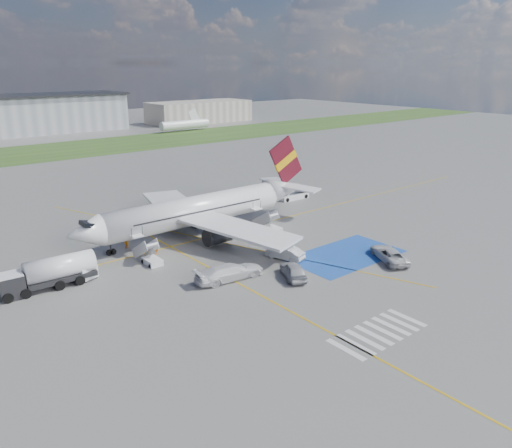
% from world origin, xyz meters
% --- Properties ---
extents(ground, '(400.00, 400.00, 0.00)m').
position_xyz_m(ground, '(0.00, 0.00, 0.00)').
color(ground, '#60605E').
rests_on(ground, ground).
extents(grass_strip, '(400.00, 30.00, 0.01)m').
position_xyz_m(grass_strip, '(0.00, 95.00, 0.01)').
color(grass_strip, '#2D4C1E').
rests_on(grass_strip, ground).
extents(taxiway_line_main, '(120.00, 0.20, 0.01)m').
position_xyz_m(taxiway_line_main, '(0.00, 12.00, 0.01)').
color(taxiway_line_main, gold).
rests_on(taxiway_line_main, ground).
extents(taxiway_line_cross, '(0.20, 60.00, 0.01)m').
position_xyz_m(taxiway_line_cross, '(-5.00, -10.00, 0.01)').
color(taxiway_line_cross, gold).
rests_on(taxiway_line_cross, ground).
extents(taxiway_line_diag, '(20.71, 56.45, 0.01)m').
position_xyz_m(taxiway_line_diag, '(0.00, 12.00, 0.01)').
color(taxiway_line_diag, gold).
rests_on(taxiway_line_diag, ground).
extents(staging_box, '(14.00, 8.00, 0.01)m').
position_xyz_m(staging_box, '(10.00, -4.00, 0.01)').
color(staging_box, '#1B49A7').
rests_on(staging_box, ground).
extents(crosswalk, '(9.00, 4.00, 0.01)m').
position_xyz_m(crosswalk, '(-1.80, -18.00, 0.01)').
color(crosswalk, silver).
rests_on(crosswalk, ground).
extents(terminal_centre, '(48.00, 18.00, 12.00)m').
position_xyz_m(terminal_centre, '(20.00, 135.00, 6.00)').
color(terminal_centre, gray).
rests_on(terminal_centre, ground).
extents(terminal_east, '(40.00, 16.00, 8.00)m').
position_xyz_m(terminal_east, '(75.00, 128.00, 4.00)').
color(terminal_east, gray).
rests_on(terminal_east, ground).
extents(airliner, '(36.81, 32.95, 11.92)m').
position_xyz_m(airliner, '(1.51, 14.00, 3.39)').
color(airliner, white).
rests_on(airliner, ground).
extents(airstairs_fwd, '(1.90, 5.20, 3.60)m').
position_xyz_m(airstairs_fwd, '(-9.50, 8.70, 0.62)').
color(airstairs_fwd, white).
rests_on(airstairs_fwd, ground).
extents(airstairs_aft, '(1.90, 5.20, 3.60)m').
position_xyz_m(airstairs_aft, '(9.00, 8.70, 0.62)').
color(airstairs_aft, white).
rests_on(airstairs_aft, ground).
extents(fuel_tanker, '(9.58, 3.04, 3.23)m').
position_xyz_m(fuel_tanker, '(-20.77, 9.21, 1.36)').
color(fuel_tanker, black).
rests_on(fuel_tanker, ground).
extents(gpu_cart, '(2.23, 1.75, 1.64)m').
position_xyz_m(gpu_cart, '(-16.97, 8.79, 0.74)').
color(gpu_cart, white).
rests_on(gpu_cart, ground).
extents(belt_loader, '(6.01, 2.48, 1.77)m').
position_xyz_m(belt_loader, '(23.23, 19.15, 0.44)').
color(belt_loader, white).
rests_on(belt_loader, ground).
extents(car_silver_a, '(4.07, 5.43, 1.72)m').
position_xyz_m(car_silver_a, '(0.52, -4.85, 0.86)').
color(car_silver_a, '#A7A9AE').
rests_on(car_silver_a, ground).
extents(car_silver_b, '(2.95, 5.05, 1.57)m').
position_xyz_m(car_silver_b, '(3.47, -0.26, 0.79)').
color(car_silver_b, '#B0B3B7').
rests_on(car_silver_b, ground).
extents(van_white_a, '(4.65, 5.79, 1.98)m').
position_xyz_m(van_white_a, '(12.81, -8.26, 0.99)').
color(van_white_a, silver).
rests_on(van_white_a, ground).
extents(van_white_b, '(6.17, 3.14, 2.32)m').
position_xyz_m(van_white_b, '(-5.09, -0.84, 1.16)').
color(van_white_b, silver).
rests_on(van_white_b, ground).
extents(crew_fwd, '(0.75, 0.70, 1.72)m').
position_xyz_m(crew_fwd, '(-7.51, 10.86, 0.86)').
color(crew_fwd, orange).
rests_on(crew_fwd, ground).
extents(crew_nose, '(0.79, 0.90, 1.57)m').
position_xyz_m(crew_nose, '(-9.58, 14.87, 0.78)').
color(crew_nose, orange).
rests_on(crew_nose, ground).
extents(crew_aft, '(0.66, 1.00, 1.57)m').
position_xyz_m(crew_aft, '(4.28, 8.95, 0.79)').
color(crew_aft, '#EA590C').
rests_on(crew_aft, ground).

